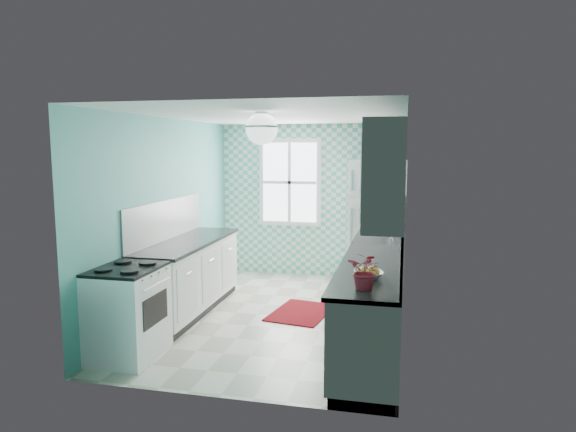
% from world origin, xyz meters
% --- Properties ---
extents(floor, '(3.00, 4.40, 0.02)m').
position_xyz_m(floor, '(0.00, 0.00, -0.01)').
color(floor, silver).
rests_on(floor, ground).
extents(ceiling, '(3.00, 4.40, 0.02)m').
position_xyz_m(ceiling, '(0.00, 0.00, 2.51)').
color(ceiling, white).
rests_on(ceiling, wall_back).
extents(wall_back, '(3.00, 0.02, 2.50)m').
position_xyz_m(wall_back, '(0.00, 2.21, 1.25)').
color(wall_back, '#53A89D').
rests_on(wall_back, floor).
extents(wall_front, '(3.00, 0.02, 2.50)m').
position_xyz_m(wall_front, '(0.00, -2.21, 1.25)').
color(wall_front, '#53A89D').
rests_on(wall_front, floor).
extents(wall_left, '(0.02, 4.40, 2.50)m').
position_xyz_m(wall_left, '(-1.51, 0.00, 1.25)').
color(wall_left, '#53A89D').
rests_on(wall_left, floor).
extents(wall_right, '(0.02, 4.40, 2.50)m').
position_xyz_m(wall_right, '(1.51, 0.00, 1.25)').
color(wall_right, '#53A89D').
rests_on(wall_right, floor).
extents(accent_wall, '(3.00, 0.01, 2.50)m').
position_xyz_m(accent_wall, '(0.00, 2.19, 1.25)').
color(accent_wall, '#53B9A2').
rests_on(accent_wall, wall_back).
extents(window, '(1.04, 0.05, 1.44)m').
position_xyz_m(window, '(-0.35, 2.16, 1.55)').
color(window, white).
rests_on(window, wall_back).
extents(backsplash_right, '(0.02, 3.60, 0.51)m').
position_xyz_m(backsplash_right, '(1.49, -0.40, 1.20)').
color(backsplash_right, white).
rests_on(backsplash_right, wall_right).
extents(backsplash_left, '(0.02, 2.15, 0.51)m').
position_xyz_m(backsplash_left, '(-1.49, -0.07, 1.20)').
color(backsplash_left, white).
rests_on(backsplash_left, wall_left).
extents(upper_cabinets_right, '(0.33, 3.20, 0.90)m').
position_xyz_m(upper_cabinets_right, '(1.33, -0.60, 1.90)').
color(upper_cabinets_right, white).
rests_on(upper_cabinets_right, wall_right).
extents(upper_cabinet_fridge, '(0.40, 0.74, 0.40)m').
position_xyz_m(upper_cabinet_fridge, '(1.30, 1.83, 2.25)').
color(upper_cabinet_fridge, white).
rests_on(upper_cabinet_fridge, wall_right).
extents(ceiling_light, '(0.34, 0.34, 0.35)m').
position_xyz_m(ceiling_light, '(0.00, -0.80, 2.32)').
color(ceiling_light, silver).
rests_on(ceiling_light, ceiling).
extents(base_cabinets_right, '(0.60, 3.60, 0.90)m').
position_xyz_m(base_cabinets_right, '(1.20, -0.40, 0.45)').
color(base_cabinets_right, white).
rests_on(base_cabinets_right, floor).
extents(countertop_right, '(0.63, 3.60, 0.04)m').
position_xyz_m(countertop_right, '(1.19, -0.40, 0.92)').
color(countertop_right, black).
rests_on(countertop_right, base_cabinets_right).
extents(base_cabinets_left, '(0.60, 2.15, 0.90)m').
position_xyz_m(base_cabinets_left, '(-1.20, -0.07, 0.45)').
color(base_cabinets_left, white).
rests_on(base_cabinets_left, floor).
extents(countertop_left, '(0.63, 2.15, 0.04)m').
position_xyz_m(countertop_left, '(-1.19, -0.07, 0.92)').
color(countertop_left, black).
rests_on(countertop_left, base_cabinets_left).
extents(fridge, '(0.84, 0.83, 1.94)m').
position_xyz_m(fridge, '(1.11, 1.81, 0.97)').
color(fridge, white).
rests_on(fridge, floor).
extents(stove, '(0.61, 0.76, 0.92)m').
position_xyz_m(stove, '(-1.20, -1.57, 0.48)').
color(stove, white).
rests_on(stove, floor).
extents(sink, '(0.43, 0.36, 0.53)m').
position_xyz_m(sink, '(1.20, 0.40, 0.94)').
color(sink, silver).
rests_on(sink, countertop_right).
extents(rug, '(0.83, 1.07, 0.02)m').
position_xyz_m(rug, '(0.24, 0.18, 0.01)').
color(rug, '#6D0900').
rests_on(rug, floor).
extents(dish_towel, '(0.06, 0.22, 0.33)m').
position_xyz_m(dish_towel, '(0.89, 0.73, 0.48)').
color(dish_towel, '#549988').
rests_on(dish_towel, base_cabinets_right).
extents(fruit_bowl, '(0.31, 0.31, 0.07)m').
position_xyz_m(fruit_bowl, '(1.20, -1.50, 0.97)').
color(fruit_bowl, white).
rests_on(fruit_bowl, countertop_right).
extents(potted_plant, '(0.37, 0.35, 0.32)m').
position_xyz_m(potted_plant, '(1.20, -1.89, 1.10)').
color(potted_plant, '#A41D27').
rests_on(potted_plant, countertop_right).
extents(soap_bottle, '(0.10, 0.10, 0.21)m').
position_xyz_m(soap_bottle, '(1.25, 0.97, 1.04)').
color(soap_bottle, '#8FB2BE').
rests_on(soap_bottle, countertop_right).
extents(microwave, '(0.50, 0.36, 0.27)m').
position_xyz_m(microwave, '(1.11, 1.81, 2.07)').
color(microwave, silver).
rests_on(microwave, fridge).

